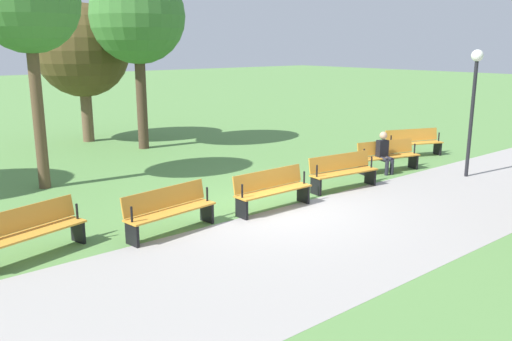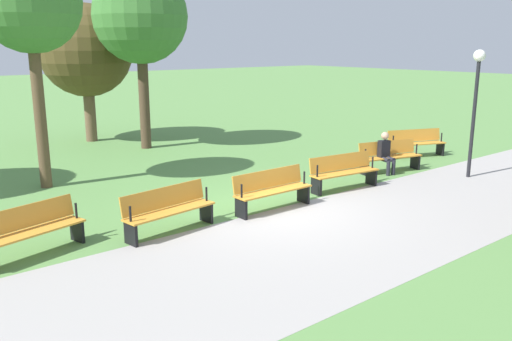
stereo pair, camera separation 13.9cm
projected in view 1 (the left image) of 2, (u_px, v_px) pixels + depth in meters
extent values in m
plane|color=#5B8C47|center=(274.00, 210.00, 11.98)|extent=(120.00, 120.00, 0.00)
cube|color=#A39E99|center=(343.00, 234.00, 10.44)|extent=(29.90, 4.17, 0.01)
cube|color=orange|center=(415.00, 143.00, 17.59)|extent=(1.99, 1.13, 0.04)
cube|color=orange|center=(412.00, 135.00, 17.72)|extent=(1.87, 0.82, 0.40)
cube|color=black|center=(438.00, 148.00, 17.93)|extent=(0.19, 0.37, 0.43)
cylinder|color=black|center=(439.00, 137.00, 17.82)|extent=(0.06, 0.06, 0.30)
cube|color=black|center=(390.00, 152.00, 17.36)|extent=(0.19, 0.37, 0.43)
cylinder|color=black|center=(391.00, 140.00, 17.25)|extent=(0.06, 0.06, 0.30)
cube|color=orange|center=(389.00, 157.00, 15.49)|extent=(2.01, 0.91, 0.04)
cube|color=orange|center=(385.00, 147.00, 15.61)|extent=(1.93, 0.59, 0.40)
cube|color=black|center=(413.00, 161.00, 15.93)|extent=(0.15, 0.38, 0.43)
cylinder|color=black|center=(415.00, 149.00, 15.82)|extent=(0.05, 0.05, 0.30)
cube|color=black|center=(363.00, 167.00, 15.16)|extent=(0.15, 0.38, 0.43)
cylinder|color=black|center=(364.00, 154.00, 15.05)|extent=(0.05, 0.05, 0.30)
cube|color=orange|center=(344.00, 172.00, 13.58)|extent=(2.00, 0.68, 0.04)
cube|color=orange|center=(340.00, 162.00, 13.69)|extent=(1.96, 0.35, 0.40)
cube|color=black|center=(370.00, 177.00, 14.12)|extent=(0.11, 0.38, 0.43)
cylinder|color=black|center=(372.00, 162.00, 14.01)|extent=(0.05, 0.05, 0.30)
cube|color=black|center=(316.00, 186.00, 13.15)|extent=(0.11, 0.38, 0.43)
cylinder|color=black|center=(317.00, 171.00, 13.04)|extent=(0.05, 0.05, 0.30)
cube|color=orange|center=(274.00, 191.00, 11.88)|extent=(1.96, 0.44, 0.04)
cube|color=orange|center=(268.00, 179.00, 11.97)|extent=(1.96, 0.10, 0.40)
cube|color=black|center=(303.00, 194.00, 12.50)|extent=(0.06, 0.37, 0.43)
cylinder|color=black|center=(304.00, 178.00, 12.40)|extent=(0.04, 0.04, 0.30)
cube|color=black|center=(242.00, 209.00, 11.36)|extent=(0.06, 0.37, 0.43)
cylinder|color=black|center=(242.00, 191.00, 11.25)|extent=(0.04, 0.04, 0.30)
cube|color=orange|center=(171.00, 211.00, 10.41)|extent=(2.00, 0.68, 0.04)
cube|color=orange|center=(165.00, 198.00, 10.49)|extent=(1.96, 0.35, 0.40)
cube|color=black|center=(207.00, 212.00, 11.12)|extent=(0.11, 0.38, 0.43)
cylinder|color=black|center=(207.00, 194.00, 11.01)|extent=(0.05, 0.05, 0.30)
cube|color=black|center=(132.00, 235.00, 9.81)|extent=(0.11, 0.38, 0.43)
cylinder|color=black|center=(132.00, 215.00, 9.71)|extent=(0.05, 0.05, 0.30)
cube|color=orange|center=(32.00, 233.00, 9.21)|extent=(2.01, 0.91, 0.04)
cube|color=orange|center=(24.00, 218.00, 9.27)|extent=(1.93, 0.59, 0.40)
cube|color=black|center=(78.00, 231.00, 9.99)|extent=(0.15, 0.38, 0.43)
cylinder|color=black|center=(77.00, 211.00, 9.88)|extent=(0.05, 0.05, 0.30)
cube|color=black|center=(382.00, 149.00, 15.35)|extent=(0.36, 0.27, 0.50)
sphere|color=tan|center=(383.00, 135.00, 15.24)|extent=(0.22, 0.22, 0.22)
cylinder|color=#23232D|center=(388.00, 159.00, 15.29)|extent=(0.21, 0.38, 0.13)
cylinder|color=#23232D|center=(392.00, 167.00, 15.18)|extent=(0.13, 0.13, 0.43)
cylinder|color=#23232D|center=(383.00, 159.00, 15.21)|extent=(0.21, 0.38, 0.13)
cylinder|color=#23232D|center=(387.00, 168.00, 15.11)|extent=(0.13, 0.13, 0.43)
cylinder|color=brown|center=(87.00, 111.00, 20.20)|extent=(0.42, 0.42, 2.31)
sphere|color=#4C3D1E|center=(82.00, 50.00, 19.68)|extent=(3.44, 3.44, 3.44)
cylinder|color=brown|center=(38.00, 114.00, 13.39)|extent=(0.29, 0.29, 3.85)
sphere|color=#3D7533|center=(27.00, 1.00, 12.76)|extent=(2.50, 2.50, 2.50)
cylinder|color=#4C3828|center=(142.00, 99.00, 18.69)|extent=(0.36, 0.36, 3.53)
sphere|color=#3D7533|center=(137.00, 16.00, 18.03)|extent=(3.24, 3.24, 3.24)
cylinder|color=black|center=(471.00, 120.00, 14.66)|extent=(0.10, 0.10, 3.21)
sphere|color=white|center=(477.00, 56.00, 14.26)|extent=(0.32, 0.32, 0.32)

